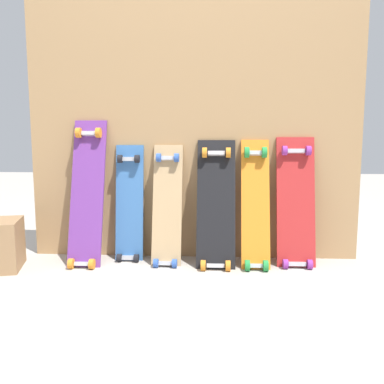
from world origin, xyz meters
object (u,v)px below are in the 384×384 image
object	(u,v)px
skateboard_blue	(129,208)
skateboard_natural	(167,210)
skateboard_orange	(256,208)
skateboard_purple	(87,198)
skateboard_black	(216,209)
skateboard_red	(296,207)

from	to	relation	value
skateboard_blue	skateboard_natural	bearing A→B (deg)	-12.51
skateboard_orange	skateboard_purple	bearing A→B (deg)	-179.65
skateboard_black	skateboard_red	size ratio (longest dim) A/B	0.98
skateboard_black	skateboard_orange	distance (m)	0.24
skateboard_blue	skateboard_natural	xyz separation A→B (m)	(0.25, -0.05, 0.00)
skateboard_black	skateboard_blue	bearing A→B (deg)	171.88
skateboard_red	skateboard_natural	bearing A→B (deg)	-179.07
skateboard_purple	skateboard_natural	xyz separation A→B (m)	(0.49, 0.03, -0.08)
skateboard_purple	skateboard_black	world-z (taller)	skateboard_purple
skateboard_blue	skateboard_black	world-z (taller)	skateboard_black
skateboard_black	skateboard_orange	size ratio (longest dim) A/B	1.00
skateboard_blue	skateboard_orange	world-z (taller)	skateboard_orange
skateboard_blue	skateboard_natural	size ratio (longest dim) A/B	0.99
skateboard_purple	skateboard_natural	size ratio (longest dim) A/B	1.19
skateboard_blue	skateboard_natural	world-z (taller)	skateboard_natural
skateboard_black	skateboard_red	bearing A→B (deg)	4.28
skateboard_purple	skateboard_blue	size ratio (longest dim) A/B	1.19
skateboard_purple	skateboard_blue	bearing A→B (deg)	18.53
skateboard_purple	skateboard_orange	bearing A→B (deg)	0.35
skateboard_orange	skateboard_natural	bearing A→B (deg)	177.75
skateboard_natural	skateboard_orange	size ratio (longest dim) A/B	0.97
skateboard_natural	skateboard_purple	bearing A→B (deg)	-176.81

